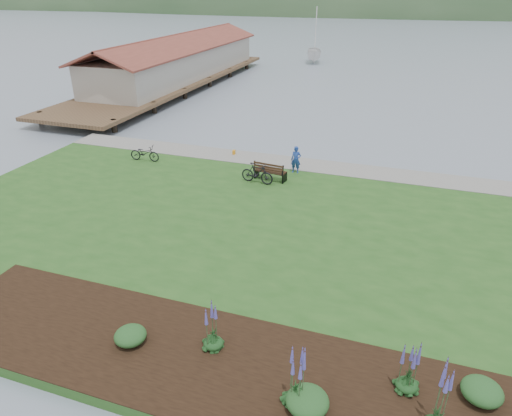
{
  "coord_description": "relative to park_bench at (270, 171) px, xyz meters",
  "views": [
    {
      "loc": [
        4.9,
        -18.86,
        10.47
      ],
      "look_at": [
        -1.05,
        -1.43,
        1.3
      ],
      "focal_mm": 32.0,
      "sensor_mm": 36.0,
      "label": 1
    }
  ],
  "objects": [
    {
      "name": "ground",
      "position": [
        2.05,
        -3.89,
        -0.95
      ],
      "size": [
        600.0,
        600.0,
        0.0
      ],
      "primitive_type": "plane",
      "color": "gray",
      "rests_on": "ground"
    },
    {
      "name": "lawn",
      "position": [
        2.05,
        -5.89,
        -0.75
      ],
      "size": [
        34.0,
        20.0,
        0.4
      ],
      "primitive_type": "cube",
      "color": "#25531D",
      "rests_on": "ground"
    },
    {
      "name": "shoreline_path",
      "position": [
        2.05,
        3.01,
        -0.53
      ],
      "size": [
        34.0,
        2.2,
        0.03
      ],
      "primitive_type": "cube",
      "color": "gray",
      "rests_on": "lawn"
    },
    {
      "name": "garden_bed",
      "position": [
        5.05,
        -13.69,
        -0.53
      ],
      "size": [
        24.0,
        4.4,
        0.04
      ],
      "primitive_type": "cube",
      "color": "black",
      "rests_on": "lawn"
    },
    {
      "name": "far_hillside",
      "position": [
        22.05,
        166.11,
        -0.95
      ],
      "size": [
        580.0,
        80.0,
        38.0
      ],
      "primitive_type": null,
      "color": "#2F512D",
      "rests_on": "ground"
    },
    {
      "name": "pier_pavilion",
      "position": [
        -17.95,
        23.63,
        1.69
      ],
      "size": [
        8.0,
        36.0,
        5.4
      ],
      "color": "#4C3826",
      "rests_on": "ground"
    },
    {
      "name": "park_bench",
      "position": [
        0.0,
        0.0,
        0.0
      ],
      "size": [
        1.85,
        0.93,
        1.11
      ],
      "rotation": [
        0.0,
        0.0,
        -0.12
      ],
      "color": "black",
      "rests_on": "lawn"
    },
    {
      "name": "person",
      "position": [
        1.1,
        1.6,
        0.38
      ],
      "size": [
        0.71,
        0.52,
        1.86
      ],
      "primitive_type": "imported",
      "rotation": [
        0.0,
        0.0,
        0.08
      ],
      "color": "#22419E",
      "rests_on": "lawn"
    },
    {
      "name": "bicycle_a",
      "position": [
        -8.29,
        0.46,
        -0.05
      ],
      "size": [
        0.8,
        1.96,
        1.01
      ],
      "primitive_type": "imported",
      "rotation": [
        0.0,
        0.0,
        1.64
      ],
      "color": "black",
      "rests_on": "lawn"
    },
    {
      "name": "bicycle_b",
      "position": [
        -0.54,
        -0.61,
        0.02
      ],
      "size": [
        0.78,
        1.96,
        1.15
      ],
      "primitive_type": "imported",
      "rotation": [
        0.0,
        0.0,
        1.45
      ],
      "color": "black",
      "rests_on": "lawn"
    },
    {
      "name": "sailboat",
      "position": [
        -7.03,
        44.02,
        -0.95
      ],
      "size": [
        10.69,
        10.81,
        23.66
      ],
      "primitive_type": "imported",
      "rotation": [
        0.0,
        0.0,
        0.21
      ],
      "color": "silver",
      "rests_on": "ground"
    },
    {
      "name": "pannier",
      "position": [
        -3.45,
        3.31,
        -0.4
      ],
      "size": [
        0.24,
        0.31,
        0.29
      ],
      "primitive_type": "cube",
      "rotation": [
        0.0,
        0.0,
        0.25
      ],
      "color": "orange",
      "rests_on": "lawn"
    },
    {
      "name": "echium_0",
      "position": [
        5.18,
        -14.35,
        0.42
      ],
      "size": [
        0.62,
        0.62,
        2.17
      ],
      "color": "#153A18",
      "rests_on": "garden_bed"
    },
    {
      "name": "echium_1",
      "position": [
        7.95,
        -12.92,
        0.21
      ],
      "size": [
        0.62,
        0.62,
        1.81
      ],
      "color": "#153A18",
      "rests_on": "garden_bed"
    },
    {
      "name": "echium_2",
      "position": [
        8.66,
        -14.01,
        0.44
      ],
      "size": [
        0.62,
        0.62,
        2.31
      ],
      "color": "#153A18",
      "rests_on": "garden_bed"
    },
    {
      "name": "echium_4",
      "position": [
        2.3,
        -13.14,
        0.23
      ],
      "size": [
        0.62,
        0.62,
        1.99
      ],
      "color": "#153A18",
      "rests_on": "garden_bed"
    },
    {
      "name": "shrub_0",
      "position": [
        -0.21,
        -13.77,
        -0.26
      ],
      "size": [
        0.99,
        0.99,
        0.5
      ],
      "primitive_type": "ellipsoid",
      "color": "#1E4C21",
      "rests_on": "garden_bed"
    },
    {
      "name": "shrub_1",
      "position": [
        5.52,
        -14.44,
        -0.23
      ],
      "size": [
        1.14,
        1.14,
        0.57
      ],
      "primitive_type": "ellipsoid",
      "color": "#1E4C21",
      "rests_on": "garden_bed"
    },
    {
      "name": "shrub_2",
      "position": [
        9.84,
        -12.61,
        -0.24
      ],
      "size": [
        1.09,
        1.09,
        0.54
      ],
      "primitive_type": "ellipsoid",
      "color": "#1E4C21",
      "rests_on": "garden_bed"
    }
  ]
}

